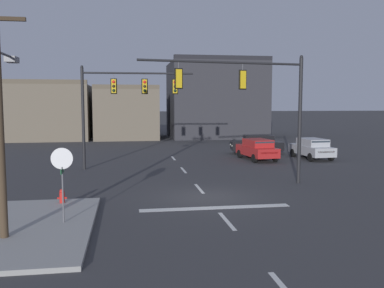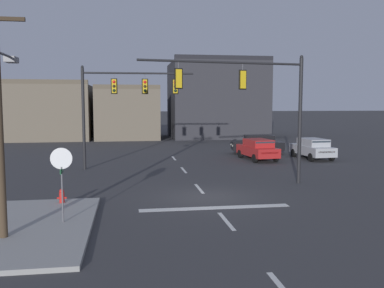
{
  "view_description": "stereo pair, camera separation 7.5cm",
  "coord_description": "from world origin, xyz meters",
  "px_view_note": "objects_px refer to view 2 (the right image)",
  "views": [
    {
      "loc": [
        -3.65,
        -18.84,
        4.4
      ],
      "look_at": [
        -0.24,
        2.87,
        2.23
      ],
      "focal_mm": 39.06,
      "sensor_mm": 36.0,
      "label": 1
    },
    {
      "loc": [
        -3.58,
        -18.86,
        4.4
      ],
      "look_at": [
        -0.24,
        2.87,
        2.23
      ],
      "focal_mm": 39.06,
      "sensor_mm": 36.0,
      "label": 2
    }
  ],
  "objects_px": {
    "fire_hydrant": "(62,199)",
    "car_lot_middle": "(258,149)",
    "car_lot_nearside": "(312,148)",
    "signal_mast_near_side": "(256,95)",
    "car_lot_farside": "(258,144)",
    "signal_mast_far_side": "(120,97)",
    "stop_sign": "(62,167)"
  },
  "relations": [
    {
      "from": "fire_hydrant",
      "to": "car_lot_middle",
      "type": "bearing_deg",
      "value": 45.11
    },
    {
      "from": "car_lot_nearside",
      "to": "fire_hydrant",
      "type": "relative_size",
      "value": 6.06
    },
    {
      "from": "signal_mast_near_side",
      "to": "fire_hydrant",
      "type": "xyz_separation_m",
      "value": [
        -9.47,
        -3.03,
        -4.48
      ]
    },
    {
      "from": "signal_mast_near_side",
      "to": "car_lot_farside",
      "type": "distance_m",
      "value": 14.81
    },
    {
      "from": "signal_mast_near_side",
      "to": "signal_mast_far_side",
      "type": "xyz_separation_m",
      "value": [
        -7.15,
        6.94,
        -0.01
      ]
    },
    {
      "from": "car_lot_nearside",
      "to": "car_lot_middle",
      "type": "distance_m",
      "value": 4.44
    },
    {
      "from": "signal_mast_near_side",
      "to": "signal_mast_far_side",
      "type": "bearing_deg",
      "value": 135.85
    },
    {
      "from": "signal_mast_far_side",
      "to": "car_lot_nearside",
      "type": "distance_m",
      "value": 15.61
    },
    {
      "from": "car_lot_nearside",
      "to": "car_lot_middle",
      "type": "xyz_separation_m",
      "value": [
        -4.44,
        0.1,
        0.0
      ]
    },
    {
      "from": "signal_mast_far_side",
      "to": "car_lot_farside",
      "type": "bearing_deg",
      "value": 29.58
    },
    {
      "from": "stop_sign",
      "to": "car_lot_middle",
      "type": "height_order",
      "value": "stop_sign"
    },
    {
      "from": "signal_mast_near_side",
      "to": "car_lot_farside",
      "type": "relative_size",
      "value": 1.93
    },
    {
      "from": "signal_mast_near_side",
      "to": "car_lot_middle",
      "type": "distance_m",
      "value": 11.02
    },
    {
      "from": "car_lot_middle",
      "to": "fire_hydrant",
      "type": "relative_size",
      "value": 6.13
    },
    {
      "from": "signal_mast_far_side",
      "to": "fire_hydrant",
      "type": "distance_m",
      "value": 11.17
    },
    {
      "from": "signal_mast_far_side",
      "to": "car_lot_nearside",
      "type": "xyz_separation_m",
      "value": [
        14.86,
        2.71,
        -3.94
      ]
    },
    {
      "from": "car_lot_nearside",
      "to": "car_lot_farside",
      "type": "xyz_separation_m",
      "value": [
        -3.22,
        3.89,
        0.0
      ]
    },
    {
      "from": "car_lot_farside",
      "to": "signal_mast_near_side",
      "type": "bearing_deg",
      "value": -108.3
    },
    {
      "from": "car_lot_middle",
      "to": "car_lot_farside",
      "type": "relative_size",
      "value": 1.0
    },
    {
      "from": "car_lot_middle",
      "to": "fire_hydrant",
      "type": "distance_m",
      "value": 18.05
    },
    {
      "from": "car_lot_middle",
      "to": "fire_hydrant",
      "type": "bearing_deg",
      "value": -134.89
    },
    {
      "from": "stop_sign",
      "to": "car_lot_farside",
      "type": "bearing_deg",
      "value": 55.56
    },
    {
      "from": "car_lot_nearside",
      "to": "fire_hydrant",
      "type": "height_order",
      "value": "car_lot_nearside"
    },
    {
      "from": "car_lot_middle",
      "to": "fire_hydrant",
      "type": "height_order",
      "value": "car_lot_middle"
    },
    {
      "from": "stop_sign",
      "to": "car_lot_middle",
      "type": "relative_size",
      "value": 0.62
    },
    {
      "from": "signal_mast_near_side",
      "to": "stop_sign",
      "type": "height_order",
      "value": "signal_mast_near_side"
    },
    {
      "from": "car_lot_middle",
      "to": "car_lot_farside",
      "type": "distance_m",
      "value": 3.99
    },
    {
      "from": "fire_hydrant",
      "to": "signal_mast_far_side",
      "type": "bearing_deg",
      "value": 76.91
    },
    {
      "from": "signal_mast_far_side",
      "to": "car_lot_middle",
      "type": "bearing_deg",
      "value": 15.08
    },
    {
      "from": "stop_sign",
      "to": "car_lot_farside",
      "type": "height_order",
      "value": "stop_sign"
    },
    {
      "from": "signal_mast_near_side",
      "to": "fire_hydrant",
      "type": "height_order",
      "value": "signal_mast_near_side"
    },
    {
      "from": "car_lot_farside",
      "to": "fire_hydrant",
      "type": "xyz_separation_m",
      "value": [
        -13.96,
        -16.58,
        -0.53
      ]
    }
  ]
}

